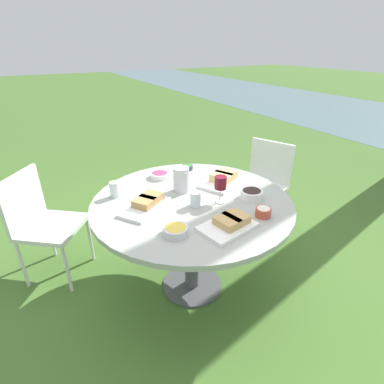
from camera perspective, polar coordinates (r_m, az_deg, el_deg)
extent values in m
plane|color=#446B2B|center=(2.52, 0.00, -17.33)|extent=(40.00, 40.00, 0.00)
cylinder|color=#4C4C51|center=(2.51, 0.00, -17.19)|extent=(0.47, 0.47, 0.02)
cylinder|color=#4C4C51|center=(2.27, 0.00, -10.39)|extent=(0.11, 0.11, 0.73)
cylinder|color=#9EA399|center=(2.07, 0.00, -1.92)|extent=(1.38, 1.38, 0.03)
cube|color=silver|center=(3.04, 12.75, 0.61)|extent=(0.57, 0.56, 0.04)
cube|color=silver|center=(3.12, 14.78, 5.61)|extent=(0.42, 0.20, 0.42)
cylinder|color=silver|center=(3.08, 7.54, -3.50)|extent=(0.03, 0.03, 0.43)
cylinder|color=silver|center=(2.93, 14.07, -5.79)|extent=(0.03, 0.03, 0.43)
cylinder|color=silver|center=(3.37, 10.83, -0.99)|extent=(0.03, 0.03, 0.43)
cylinder|color=silver|center=(3.24, 16.89, -2.94)|extent=(0.03, 0.03, 0.43)
cube|color=silver|center=(2.61, -25.05, -6.07)|extent=(0.60, 0.60, 0.04)
cube|color=silver|center=(2.61, -29.60, -1.29)|extent=(0.37, 0.29, 0.42)
cylinder|color=silver|center=(2.52, -22.69, -13.41)|extent=(0.03, 0.03, 0.43)
cylinder|color=silver|center=(2.78, -18.82, -8.50)|extent=(0.03, 0.03, 0.43)
cylinder|color=silver|center=(2.71, -29.60, -11.91)|extent=(0.03, 0.03, 0.43)
cylinder|color=silver|center=(2.96, -25.29, -7.51)|extent=(0.03, 0.03, 0.43)
cylinder|color=silver|center=(2.14, -1.98, 2.39)|extent=(0.11, 0.11, 0.18)
cone|color=silver|center=(2.07, -1.36, 3.80)|extent=(0.03, 0.03, 0.02)
cylinder|color=silver|center=(2.03, 5.29, -1.88)|extent=(0.06, 0.06, 0.01)
cylinder|color=silver|center=(2.01, 5.35, -0.58)|extent=(0.01, 0.01, 0.10)
cylinder|color=maroon|center=(1.97, 5.46, 1.79)|extent=(0.08, 0.08, 0.09)
cube|color=white|center=(1.76, 6.70, -6.58)|extent=(0.28, 0.36, 0.02)
cube|color=tan|center=(1.79, 8.36, -4.87)|extent=(0.16, 0.14, 0.04)
cube|color=tan|center=(1.74, 6.76, -5.70)|extent=(0.16, 0.14, 0.04)
cube|color=white|center=(1.97, -8.98, -2.85)|extent=(0.35, 0.40, 0.02)
cube|color=#B2844C|center=(2.01, -7.77, -1.03)|extent=(0.17, 0.17, 0.05)
cube|color=#B2844C|center=(1.96, -9.05, -1.99)|extent=(0.17, 0.17, 0.05)
cube|color=white|center=(2.30, 5.57, 1.84)|extent=(0.36, 0.41, 0.02)
cube|color=tan|center=(2.35, 6.52, 3.36)|extent=(0.19, 0.17, 0.06)
cube|color=tan|center=(2.29, 5.62, 2.74)|extent=(0.19, 0.17, 0.06)
cylinder|color=silver|center=(1.70, -3.16, -7.37)|extent=(0.14, 0.14, 0.05)
cylinder|color=#E0C147|center=(1.69, -3.18, -6.99)|extent=(0.12, 0.12, 0.02)
cylinder|color=#334256|center=(2.55, -0.97, 4.70)|extent=(0.10, 0.10, 0.04)
cylinder|color=#387533|center=(2.55, -0.98, 4.93)|extent=(0.08, 0.08, 0.02)
cylinder|color=white|center=(2.10, 11.24, -0.45)|extent=(0.15, 0.15, 0.06)
cylinder|color=#2D231E|center=(2.10, 11.29, -0.01)|extent=(0.13, 0.13, 0.03)
cylinder|color=white|center=(2.41, -6.18, 3.21)|extent=(0.15, 0.15, 0.04)
cylinder|color=#D6385B|center=(2.40, -6.19, 3.47)|extent=(0.12, 0.12, 0.02)
cylinder|color=#B74733|center=(1.91, 13.39, -3.76)|extent=(0.10, 0.10, 0.06)
cylinder|color=silver|center=(1.90, 13.44, -3.33)|extent=(0.08, 0.08, 0.03)
cylinder|color=silver|center=(2.14, -14.55, 0.46)|extent=(0.06, 0.06, 0.11)
cylinder|color=silver|center=(1.96, 0.65, -1.37)|extent=(0.07, 0.07, 0.10)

